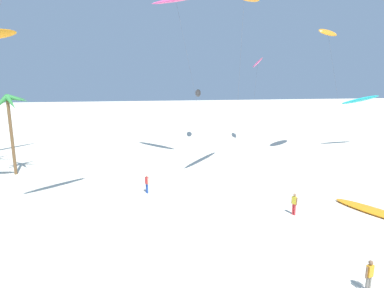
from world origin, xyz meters
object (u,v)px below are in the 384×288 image
(flying_kite_4, at_px, (198,93))
(grounded_kite_0, at_px, (377,212))
(person_near_right, at_px, (147,183))
(flying_kite_2, at_px, (361,100))
(flying_kite_6, at_px, (176,0))
(flying_kite_9, at_px, (258,63))
(person_near_left, at_px, (294,203))
(flying_kite_7, at_px, (328,33))
(person_far_watcher, at_px, (369,275))
(palm_tree_3, at_px, (9,107))

(flying_kite_4, bearing_deg, grounded_kite_0, -77.84)
(grounded_kite_0, relative_size, person_near_right, 3.72)
(flying_kite_2, distance_m, flying_kite_4, 24.53)
(flying_kite_2, distance_m, flying_kite_6, 29.64)
(flying_kite_9, distance_m, person_near_left, 30.25)
(flying_kite_6, bearing_deg, flying_kite_7, 0.40)
(flying_kite_9, bearing_deg, grounded_kite_0, -92.33)
(person_far_watcher, bearing_deg, flying_kite_6, 102.54)
(flying_kite_2, bearing_deg, person_near_left, -135.20)
(flying_kite_6, bearing_deg, person_near_right, -111.25)
(flying_kite_7, xyz_separation_m, person_near_left, (-12.50, -17.15, -14.63))
(flying_kite_9, relative_size, grounded_kite_0, 2.10)
(grounded_kite_0, bearing_deg, flying_kite_2, 56.04)
(flying_kite_6, bearing_deg, person_near_left, -69.18)
(flying_kite_4, height_order, grounded_kite_0, flying_kite_4)
(flying_kite_4, bearing_deg, person_near_left, -88.36)
(flying_kite_7, xyz_separation_m, person_near_right, (-23.05, -10.62, -14.61))
(person_near_left, bearing_deg, flying_kite_6, 110.82)
(person_near_left, bearing_deg, person_far_watcher, -95.01)
(grounded_kite_0, bearing_deg, person_near_right, 156.02)
(flying_kite_2, distance_m, grounded_kite_0, 26.71)
(flying_kite_7, distance_m, flying_kite_9, 11.57)
(flying_kite_9, height_order, person_near_right, flying_kite_9)
(flying_kite_9, bearing_deg, flying_kite_7, -62.40)
(flying_kite_6, height_order, grounded_kite_0, flying_kite_6)
(flying_kite_2, distance_m, person_near_right, 34.69)
(flying_kite_2, bearing_deg, person_near_right, -155.89)
(palm_tree_3, bearing_deg, person_near_left, -31.47)
(flying_kite_6, relative_size, grounded_kite_0, 3.01)
(flying_kite_6, xyz_separation_m, flying_kite_7, (18.97, 0.13, -2.99))
(flying_kite_9, bearing_deg, person_near_right, -131.14)
(person_near_right, height_order, person_far_watcher, person_near_right)
(flying_kite_4, relative_size, flying_kite_6, 0.45)
(flying_kite_4, xyz_separation_m, person_near_left, (0.92, -32.18, -6.69))
(person_near_left, bearing_deg, palm_tree_3, 148.53)
(palm_tree_3, distance_m, flying_kite_9, 34.10)
(flying_kite_4, bearing_deg, person_far_watcher, -89.77)
(palm_tree_3, height_order, flying_kite_7, flying_kite_7)
(flying_kite_6, height_order, flying_kite_9, flying_kite_6)
(flying_kite_6, relative_size, flying_kite_9, 1.43)
(flying_kite_2, relative_size, flying_kite_9, 0.77)
(flying_kite_2, xyz_separation_m, flying_kite_4, (-21.55, 11.70, 0.59))
(palm_tree_3, height_order, grounded_kite_0, palm_tree_3)
(flying_kite_9, xyz_separation_m, grounded_kite_0, (-1.14, -27.94, -12.22))
(grounded_kite_0, xyz_separation_m, person_near_left, (-6.21, 0.93, 0.76))
(flying_kite_4, xyz_separation_m, flying_kite_7, (13.43, -15.03, 7.94))
(palm_tree_3, relative_size, person_near_right, 4.93)
(flying_kite_7, bearing_deg, flying_kite_2, 22.31)
(flying_kite_6, relative_size, person_far_watcher, 11.79)
(grounded_kite_0, distance_m, person_far_watcher, 10.44)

